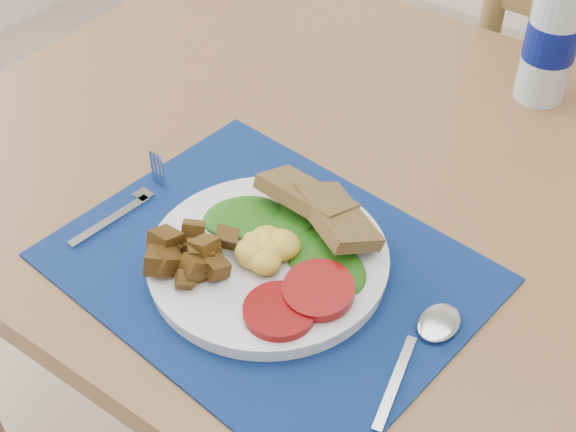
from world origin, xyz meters
name	(u,v)px	position (x,y,z in m)	size (l,w,h in m)	color
table	(425,251)	(0.00, 0.20, 0.67)	(1.40, 0.90, 0.75)	brown
placemat	(268,267)	(-0.10, -0.01, 0.75)	(0.47, 0.37, 0.00)	black
breakfast_plate	(262,254)	(-0.11, -0.02, 0.77)	(0.28, 0.28, 0.07)	silver
fork	(131,204)	(-0.31, -0.03, 0.76)	(0.03, 0.17, 0.00)	#B2B5BA
spoon	(426,341)	(0.10, 0.00, 0.76)	(0.04, 0.19, 0.01)	#B2B5BA
water_bottle	(554,29)	(0.01, 0.51, 0.86)	(0.08, 0.08, 0.26)	#ADBFCC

